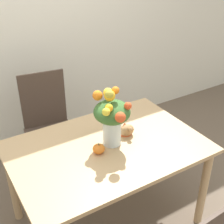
{
  "coord_description": "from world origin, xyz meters",
  "views": [
    {
      "loc": [
        -0.88,
        -1.52,
        2.0
      ],
      "look_at": [
        0.05,
        0.01,
        0.97
      ],
      "focal_mm": 50.0,
      "sensor_mm": 36.0,
      "label": 1
    }
  ],
  "objects_px": {
    "flower_vase": "(112,117)",
    "dining_chair_near_window": "(49,127)",
    "pumpkin": "(99,149)",
    "turkey_figurine": "(126,129)"
  },
  "relations": [
    {
      "from": "flower_vase",
      "to": "dining_chair_near_window",
      "type": "bearing_deg",
      "value": 103.29
    },
    {
      "from": "pumpkin",
      "to": "turkey_figurine",
      "type": "height_order",
      "value": "turkey_figurine"
    },
    {
      "from": "flower_vase",
      "to": "turkey_figurine",
      "type": "relative_size",
      "value": 2.89
    },
    {
      "from": "flower_vase",
      "to": "dining_chair_near_window",
      "type": "xyz_separation_m",
      "value": [
        -0.18,
        0.78,
        -0.44
      ]
    },
    {
      "from": "flower_vase",
      "to": "pumpkin",
      "type": "relative_size",
      "value": 5.15
    },
    {
      "from": "turkey_figurine",
      "to": "flower_vase",
      "type": "bearing_deg",
      "value": -162.28
    },
    {
      "from": "flower_vase",
      "to": "pumpkin",
      "type": "height_order",
      "value": "flower_vase"
    },
    {
      "from": "turkey_figurine",
      "to": "dining_chair_near_window",
      "type": "bearing_deg",
      "value": 114.34
    },
    {
      "from": "pumpkin",
      "to": "dining_chair_near_window",
      "type": "relative_size",
      "value": 0.08
    },
    {
      "from": "turkey_figurine",
      "to": "dining_chair_near_window",
      "type": "xyz_separation_m",
      "value": [
        -0.33,
        0.73,
        -0.27
      ]
    }
  ]
}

